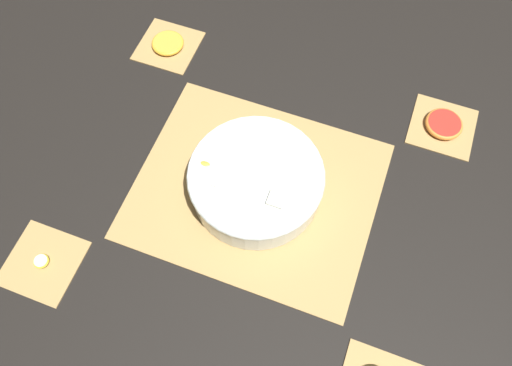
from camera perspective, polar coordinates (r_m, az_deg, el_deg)
name	(u,v)px	position (r m, az deg, el deg)	size (l,w,h in m)	color
ground_plane	(256,190)	(1.00, 0.00, -0.86)	(6.00, 6.00, 0.00)	black
bamboo_mat_center	(256,190)	(0.99, 0.00, -0.78)	(0.47, 0.39, 0.01)	#A8844C
coaster_mat_near_left	(43,262)	(1.02, -23.18, -8.34)	(0.13, 0.13, 0.01)	#A8844C
coaster_mat_far_left	(168,46)	(1.22, -10.00, 15.22)	(0.13, 0.13, 0.01)	#A8844C
coaster_mat_far_right	(442,126)	(1.14, 20.54, 6.08)	(0.13, 0.13, 0.01)	#A8844C
fruit_salad_bowl	(256,180)	(0.96, 0.04, 0.34)	(0.26, 0.26, 0.08)	silver
orange_slice_whole	(168,43)	(1.21, -10.06, 15.46)	(0.07, 0.07, 0.01)	#F9A338
banana_coin_single	(41,261)	(1.01, -23.33, -8.20)	(0.03, 0.03, 0.01)	#F4EABC
grapefruit_slice	(444,124)	(1.13, 20.68, 6.32)	(0.08, 0.08, 0.01)	red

